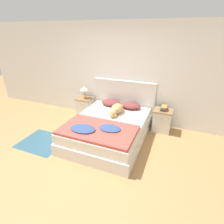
{
  "coord_description": "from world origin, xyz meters",
  "views": [
    {
      "loc": [
        1.51,
        -2.19,
        2.31
      ],
      "look_at": [
        0.13,
        1.21,
        0.59
      ],
      "focal_mm": 28.0,
      "sensor_mm": 36.0,
      "label": 1
    }
  ],
  "objects_px": {
    "pillow_right": "(131,106)",
    "dog": "(116,109)",
    "bed": "(109,129)",
    "nightstand_left": "(85,107)",
    "table_lamp": "(84,89)",
    "book_stack": "(164,108)",
    "pillow_left": "(111,103)",
    "nightstand_right": "(162,120)"
  },
  "relations": [
    {
      "from": "pillow_left",
      "to": "pillow_right",
      "type": "distance_m",
      "value": 0.55
    },
    {
      "from": "bed",
      "to": "book_stack",
      "type": "bearing_deg",
      "value": 37.33
    },
    {
      "from": "pillow_right",
      "to": "dog",
      "type": "xyz_separation_m",
      "value": [
        -0.23,
        -0.43,
        0.03
      ]
    },
    {
      "from": "nightstand_left",
      "to": "pillow_left",
      "type": "relative_size",
      "value": 1.1
    },
    {
      "from": "bed",
      "to": "pillow_right",
      "type": "distance_m",
      "value": 0.91
    },
    {
      "from": "dog",
      "to": "nightstand_left",
      "type": "bearing_deg",
      "value": 158.17
    },
    {
      "from": "nightstand_right",
      "to": "pillow_right",
      "type": "bearing_deg",
      "value": -178.19
    },
    {
      "from": "nightstand_left",
      "to": "pillow_left",
      "type": "xyz_separation_m",
      "value": [
        0.81,
        -0.03,
        0.28
      ]
    },
    {
      "from": "bed",
      "to": "nightstand_right",
      "type": "bearing_deg",
      "value": 37.13
    },
    {
      "from": "pillow_right",
      "to": "book_stack",
      "type": "height_order",
      "value": "book_stack"
    },
    {
      "from": "nightstand_left",
      "to": "dog",
      "type": "relative_size",
      "value": 0.84
    },
    {
      "from": "pillow_right",
      "to": "bed",
      "type": "bearing_deg",
      "value": -109.08
    },
    {
      "from": "pillow_right",
      "to": "table_lamp",
      "type": "relative_size",
      "value": 1.5
    },
    {
      "from": "pillow_left",
      "to": "table_lamp",
      "type": "bearing_deg",
      "value": 177.41
    },
    {
      "from": "bed",
      "to": "nightstand_right",
      "type": "xyz_separation_m",
      "value": [
        1.09,
        0.83,
        0.04
      ]
    },
    {
      "from": "pillow_left",
      "to": "pillow_right",
      "type": "xyz_separation_m",
      "value": [
        0.55,
        0.0,
        0.0
      ]
    },
    {
      "from": "nightstand_right",
      "to": "pillow_right",
      "type": "relative_size",
      "value": 1.1
    },
    {
      "from": "bed",
      "to": "pillow_left",
      "type": "height_order",
      "value": "pillow_left"
    },
    {
      "from": "nightstand_left",
      "to": "book_stack",
      "type": "height_order",
      "value": "book_stack"
    },
    {
      "from": "pillow_right",
      "to": "dog",
      "type": "distance_m",
      "value": 0.49
    },
    {
      "from": "pillow_right",
      "to": "nightstand_left",
      "type": "bearing_deg",
      "value": 178.92
    },
    {
      "from": "nightstand_left",
      "to": "table_lamp",
      "type": "bearing_deg",
      "value": 90.0
    },
    {
      "from": "nightstand_right",
      "to": "dog",
      "type": "distance_m",
      "value": 1.18
    },
    {
      "from": "pillow_right",
      "to": "nightstand_right",
      "type": "bearing_deg",
      "value": 1.81
    },
    {
      "from": "pillow_left",
      "to": "book_stack",
      "type": "distance_m",
      "value": 1.37
    },
    {
      "from": "pillow_right",
      "to": "table_lamp",
      "type": "height_order",
      "value": "table_lamp"
    },
    {
      "from": "book_stack",
      "to": "table_lamp",
      "type": "xyz_separation_m",
      "value": [
        -2.19,
        0.0,
        0.22
      ]
    },
    {
      "from": "pillow_left",
      "to": "dog",
      "type": "xyz_separation_m",
      "value": [
        0.32,
        -0.43,
        0.03
      ]
    },
    {
      "from": "nightstand_left",
      "to": "table_lamp",
      "type": "distance_m",
      "value": 0.56
    },
    {
      "from": "pillow_left",
      "to": "bed",
      "type": "bearing_deg",
      "value": -70.92
    },
    {
      "from": "book_stack",
      "to": "pillow_right",
      "type": "bearing_deg",
      "value": -177.53
    },
    {
      "from": "pillow_left",
      "to": "dog",
      "type": "relative_size",
      "value": 0.76
    },
    {
      "from": "bed",
      "to": "table_lamp",
      "type": "distance_m",
      "value": 1.5
    },
    {
      "from": "nightstand_left",
      "to": "pillow_left",
      "type": "bearing_deg",
      "value": -1.81
    },
    {
      "from": "pillow_right",
      "to": "book_stack",
      "type": "relative_size",
      "value": 2.21
    },
    {
      "from": "book_stack",
      "to": "table_lamp",
      "type": "relative_size",
      "value": 0.68
    },
    {
      "from": "bed",
      "to": "nightstand_left",
      "type": "bearing_deg",
      "value": 142.87
    },
    {
      "from": "bed",
      "to": "dog",
      "type": "distance_m",
      "value": 0.51
    },
    {
      "from": "table_lamp",
      "to": "nightstand_right",
      "type": "bearing_deg",
      "value": -0.29
    },
    {
      "from": "nightstand_left",
      "to": "dog",
      "type": "xyz_separation_m",
      "value": [
        1.14,
        -0.46,
        0.31
      ]
    },
    {
      "from": "pillow_right",
      "to": "book_stack",
      "type": "xyz_separation_m",
      "value": [
        0.82,
        0.04,
        0.06
      ]
    },
    {
      "from": "bed",
      "to": "book_stack",
      "type": "height_order",
      "value": "book_stack"
    }
  ]
}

